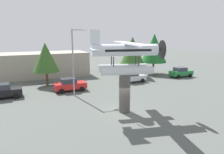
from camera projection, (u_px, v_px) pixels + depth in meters
The scene contains 12 objects.
ground_plane at pixel (124, 112), 20.40m from camera, with size 140.00×140.00×0.00m, color #515651.
display_pedestal at pixel (125, 93), 20.01m from camera, with size 1.10×1.10×3.90m, color #4C4742.
floatplane_monument at pixel (126, 55), 19.30m from camera, with size 7.17×10.37×4.00m.
car_near_black at pixel (2, 91), 24.47m from camera, with size 4.20×2.02×1.76m.
car_mid_red at pixel (70, 85), 27.70m from camera, with size 4.20×2.02×1.76m.
car_far_silver at pixel (132, 77), 32.78m from camera, with size 4.20×2.02×1.76m.
car_distant_green at pixel (181, 72), 36.86m from camera, with size 4.20×2.02×1.76m.
streetlight_primary at pixel (74, 58), 24.88m from camera, with size 1.84×0.28×8.11m.
storefront_building at pixel (43, 64), 37.56m from camera, with size 15.48×6.79×4.26m, color #9E9384.
tree_east at pixel (46, 57), 30.15m from camera, with size 3.81×3.81×6.32m.
tree_center_back at pixel (132, 51), 36.83m from camera, with size 4.46×4.46×7.09m.
tree_far_east at pixel (154, 48), 38.85m from camera, with size 4.79×4.79×7.62m.
Camera 1 is at (-8.99, -17.12, 7.46)m, focal length 33.15 mm.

